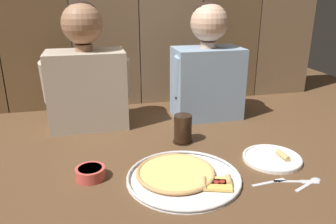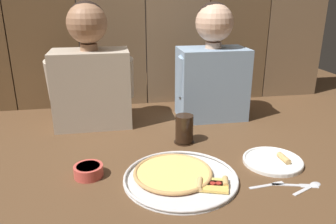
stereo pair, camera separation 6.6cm
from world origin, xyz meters
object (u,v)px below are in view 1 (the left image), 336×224
Objects in this scene: drinking_glass at (183,129)px; dipping_bowl at (90,172)px; dinner_plate at (272,158)px; pizza_tray at (181,176)px; diner_left at (86,72)px; diner_right at (208,66)px.

dipping_bowl is at bearing -150.93° from drinking_glass.
dinner_plate is at bearing -1.98° from dipping_bowl.
dipping_bowl reaches higher than dinner_plate.
pizza_tray is 0.39m from dinner_plate.
diner_left reaches higher than pizza_tray.
dinner_plate is 1.82× the size of drinking_glass.
dipping_bowl is (-0.40, -0.22, -0.04)m from drinking_glass.
pizza_tray is 1.77× the size of dinner_plate.
pizza_tray is at bearing -62.42° from diner_left.
diner_left is at bearing 89.32° from dipping_bowl.
pizza_tray is 0.68× the size of diner_left.
drinking_glass is at bearing 29.07° from dipping_bowl.
diner_right is at bearing 54.44° from drinking_glass.
diner_right is (-0.09, 0.54, 0.26)m from dinner_plate.
drinking_glass is 0.53m from diner_left.
diner_right reaches higher than drinking_glass.
dinner_plate is at bearing -38.01° from diner_left.
diner_right is (0.21, 0.29, 0.21)m from drinking_glass.
pizza_tray is 3.21× the size of drinking_glass.
diner_left is (-0.39, 0.29, 0.21)m from drinking_glass.
pizza_tray is 3.86× the size of dipping_bowl.
drinking_glass reaches higher than pizza_tray.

